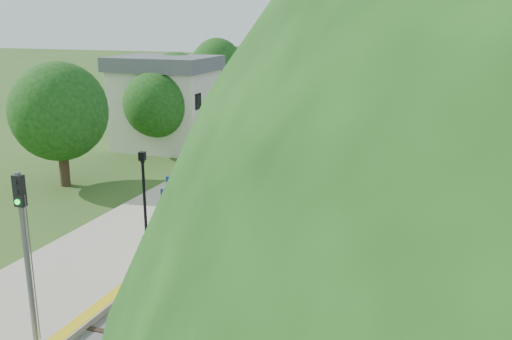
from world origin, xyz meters
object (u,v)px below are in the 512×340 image
(signal_gantry, at_px, (395,74))
(train, at_px, (393,79))
(lamppost_far, at_px, (145,203))
(signal_platform, at_px, (25,241))
(signal_farside, at_px, (399,125))
(station_building, at_px, (165,102))

(signal_gantry, distance_m, train, 20.42)
(train, xyz_separation_m, lamppost_far, (-3.93, -65.65, 0.22))
(lamppost_far, xyz_separation_m, signal_platform, (1.03, -9.15, 1.67))
(signal_farside, bearing_deg, station_building, 169.65)
(lamppost_far, bearing_deg, signal_platform, -83.55)
(signal_farside, bearing_deg, signal_gantry, 97.41)
(train, distance_m, lamppost_far, 65.76)
(signal_gantry, xyz_separation_m, train, (-2.47, 20.11, -2.59))
(station_building, relative_size, signal_gantry, 1.02)
(station_building, distance_m, signal_platform, 31.70)
(station_building, bearing_deg, signal_platform, -69.51)
(train, bearing_deg, lamppost_far, -93.43)
(lamppost_far, bearing_deg, train, 86.57)
(station_building, bearing_deg, signal_gantry, 56.62)
(station_building, xyz_separation_m, train, (14.00, 45.10, -1.86))
(station_building, xyz_separation_m, signal_platform, (11.10, -29.70, 0.02))
(lamppost_far, relative_size, signal_platform, 0.76)
(lamppost_far, relative_size, signal_farside, 0.72)
(train, bearing_deg, station_building, -107.24)
(signal_gantry, xyz_separation_m, signal_farside, (3.73, -28.68, -0.79))
(train, distance_m, signal_farside, 49.21)
(train, relative_size, signal_platform, 22.87)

